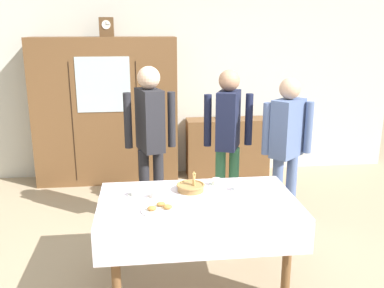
{
  "coord_description": "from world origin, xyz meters",
  "views": [
    {
      "loc": [
        -0.41,
        -3.34,
        2.07
      ],
      "look_at": [
        0.0,
        0.2,
        1.08
      ],
      "focal_mm": 39.93,
      "sensor_mm": 36.0,
      "label": 1
    }
  ],
  "objects_px": {
    "tea_cup_near_left": "(217,183)",
    "tea_cup_mid_right": "(155,195)",
    "bookshelf_low": "(227,147)",
    "dining_table": "(198,213)",
    "tea_cup_mid_left": "(238,187)",
    "wall_cabinet": "(106,111)",
    "person_beside_shelf": "(287,140)",
    "spoon_far_right": "(200,213)",
    "person_behind_table_left": "(228,131)",
    "pastry_plate": "(160,209)",
    "spoon_far_left": "(291,208)",
    "book_stack": "(228,115)",
    "person_near_right_end": "(150,131)",
    "mantel_clock": "(107,27)",
    "bread_basket": "(191,187)",
    "tea_cup_center": "(136,193)",
    "spoon_near_right": "(271,194)"
  },
  "relations": [
    {
      "from": "pastry_plate",
      "to": "wall_cabinet",
      "type": "bearing_deg",
      "value": 102.18
    },
    {
      "from": "book_stack",
      "to": "spoon_far_right",
      "type": "distance_m",
      "value": 2.97
    },
    {
      "from": "dining_table",
      "to": "person_behind_table_left",
      "type": "distance_m",
      "value": 1.35
    },
    {
      "from": "tea_cup_near_left",
      "to": "person_behind_table_left",
      "type": "relative_size",
      "value": 0.08
    },
    {
      "from": "wall_cabinet",
      "to": "bookshelf_low",
      "type": "bearing_deg",
      "value": 1.74
    },
    {
      "from": "wall_cabinet",
      "to": "person_behind_table_left",
      "type": "distance_m",
      "value": 1.95
    },
    {
      "from": "tea_cup_center",
      "to": "person_near_right_end",
      "type": "xyz_separation_m",
      "value": [
        0.15,
        0.96,
        0.28
      ]
    },
    {
      "from": "tea_cup_center",
      "to": "person_beside_shelf",
      "type": "xyz_separation_m",
      "value": [
        1.52,
        0.77,
        0.2
      ]
    },
    {
      "from": "mantel_clock",
      "to": "tea_cup_mid_right",
      "type": "relative_size",
      "value": 1.85
    },
    {
      "from": "mantel_clock",
      "to": "person_near_right_end",
      "type": "bearing_deg",
      "value": -71.32
    },
    {
      "from": "tea_cup_near_left",
      "to": "tea_cup_mid_right",
      "type": "distance_m",
      "value": 0.58
    },
    {
      "from": "mantel_clock",
      "to": "person_behind_table_left",
      "type": "height_order",
      "value": "mantel_clock"
    },
    {
      "from": "pastry_plate",
      "to": "spoon_far_left",
      "type": "height_order",
      "value": "pastry_plate"
    },
    {
      "from": "bookshelf_low",
      "to": "person_beside_shelf",
      "type": "xyz_separation_m",
      "value": [
        0.26,
        -1.7,
        0.55
      ]
    },
    {
      "from": "person_near_right_end",
      "to": "pastry_plate",
      "type": "bearing_deg",
      "value": -88.33
    },
    {
      "from": "wall_cabinet",
      "to": "book_stack",
      "type": "distance_m",
      "value": 1.67
    },
    {
      "from": "book_stack",
      "to": "tea_cup_mid_right",
      "type": "distance_m",
      "value": 2.76
    },
    {
      "from": "tea_cup_near_left",
      "to": "person_near_right_end",
      "type": "relative_size",
      "value": 0.08
    },
    {
      "from": "tea_cup_near_left",
      "to": "spoon_near_right",
      "type": "distance_m",
      "value": 0.48
    },
    {
      "from": "dining_table",
      "to": "pastry_plate",
      "type": "bearing_deg",
      "value": -154.89
    },
    {
      "from": "wall_cabinet",
      "to": "person_beside_shelf",
      "type": "relative_size",
      "value": 1.22
    },
    {
      "from": "mantel_clock",
      "to": "tea_cup_near_left",
      "type": "distance_m",
      "value": 2.81
    },
    {
      "from": "bookshelf_low",
      "to": "person_beside_shelf",
      "type": "bearing_deg",
      "value": -81.24
    },
    {
      "from": "book_stack",
      "to": "person_near_right_end",
      "type": "height_order",
      "value": "person_near_right_end"
    },
    {
      "from": "book_stack",
      "to": "person_near_right_end",
      "type": "relative_size",
      "value": 0.12
    },
    {
      "from": "mantel_clock",
      "to": "spoon_far_left",
      "type": "height_order",
      "value": "mantel_clock"
    },
    {
      "from": "tea_cup_mid_right",
      "to": "bookshelf_low",
      "type": "bearing_deg",
      "value": 66.47
    },
    {
      "from": "tea_cup_center",
      "to": "dining_table",
      "type": "bearing_deg",
      "value": -18.9
    },
    {
      "from": "mantel_clock",
      "to": "person_behind_table_left",
      "type": "bearing_deg",
      "value": -46.4
    },
    {
      "from": "spoon_far_left",
      "to": "person_near_right_end",
      "type": "distance_m",
      "value": 1.73
    },
    {
      "from": "bookshelf_low",
      "to": "tea_cup_near_left",
      "type": "bearing_deg",
      "value": -103.68
    },
    {
      "from": "mantel_clock",
      "to": "spoon_far_left",
      "type": "distance_m",
      "value": 3.46
    },
    {
      "from": "dining_table",
      "to": "spoon_far_left",
      "type": "relative_size",
      "value": 13.24
    },
    {
      "from": "bread_basket",
      "to": "spoon_far_left",
      "type": "height_order",
      "value": "bread_basket"
    },
    {
      "from": "dining_table",
      "to": "tea_cup_mid_left",
      "type": "distance_m",
      "value": 0.43
    },
    {
      "from": "mantel_clock",
      "to": "tea_cup_center",
      "type": "relative_size",
      "value": 1.85
    },
    {
      "from": "pastry_plate",
      "to": "person_behind_table_left",
      "type": "xyz_separation_m",
      "value": [
        0.79,
        1.35,
        0.25
      ]
    },
    {
      "from": "tea_cup_mid_right",
      "to": "spoon_near_right",
      "type": "relative_size",
      "value": 1.09
    },
    {
      "from": "tea_cup_center",
      "to": "pastry_plate",
      "type": "bearing_deg",
      "value": -59.78
    },
    {
      "from": "pastry_plate",
      "to": "tea_cup_near_left",
      "type": "bearing_deg",
      "value": 42.56
    },
    {
      "from": "mantel_clock",
      "to": "tea_cup_mid_right",
      "type": "distance_m",
      "value": 2.84
    },
    {
      "from": "bread_basket",
      "to": "pastry_plate",
      "type": "height_order",
      "value": "bread_basket"
    },
    {
      "from": "tea_cup_mid_left",
      "to": "person_near_right_end",
      "type": "bearing_deg",
      "value": 126.8
    },
    {
      "from": "tea_cup_mid_right",
      "to": "person_behind_table_left",
      "type": "distance_m",
      "value": 1.39
    },
    {
      "from": "mantel_clock",
      "to": "tea_cup_near_left",
      "type": "bearing_deg",
      "value": -65.29
    },
    {
      "from": "spoon_far_right",
      "to": "person_behind_table_left",
      "type": "relative_size",
      "value": 0.07
    },
    {
      "from": "dining_table",
      "to": "tea_cup_center",
      "type": "distance_m",
      "value": 0.54
    },
    {
      "from": "pastry_plate",
      "to": "person_near_right_end",
      "type": "xyz_separation_m",
      "value": [
        -0.04,
        1.28,
        0.29
      ]
    },
    {
      "from": "mantel_clock",
      "to": "pastry_plate",
      "type": "height_order",
      "value": "mantel_clock"
    },
    {
      "from": "dining_table",
      "to": "bookshelf_low",
      "type": "height_order",
      "value": "bookshelf_low"
    }
  ]
}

